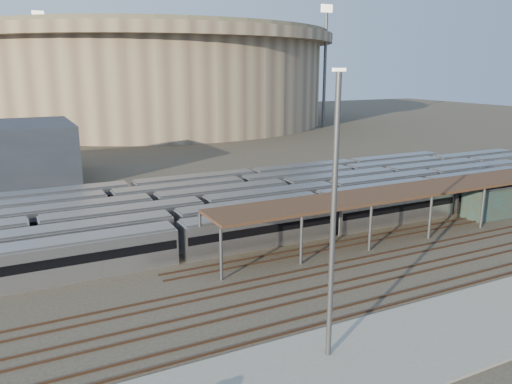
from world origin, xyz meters
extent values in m
plane|color=#383026|center=(0.00, 0.00, 0.00)|extent=(420.00, 420.00, 0.00)
cube|color=gray|center=(-5.00, -15.00, 0.10)|extent=(50.00, 9.00, 0.20)
cube|color=silver|center=(-9.95, 8.00, 1.80)|extent=(112.00, 2.90, 3.60)
cube|color=silver|center=(-9.01, 12.20, 1.80)|extent=(112.00, 2.90, 3.60)
cube|color=silver|center=(-4.03, 16.40, 1.80)|extent=(112.00, 2.90, 3.60)
cube|color=silver|center=(9.80, 20.60, 1.80)|extent=(112.00, 2.90, 3.60)
cube|color=silver|center=(5.23, 24.80, 1.80)|extent=(112.00, 2.90, 3.60)
cube|color=silver|center=(-9.82, 29.00, 1.80)|extent=(112.00, 2.90, 3.60)
cylinder|color=#515155|center=(-8.00, 1.30, 2.50)|extent=(0.30, 0.30, 5.00)
cylinder|color=#515155|center=(-8.00, 6.70, 2.50)|extent=(0.30, 0.30, 5.00)
cylinder|color=#515155|center=(0.57, 1.30, 2.50)|extent=(0.30, 0.30, 5.00)
cylinder|color=#515155|center=(0.57, 6.70, 2.50)|extent=(0.30, 0.30, 5.00)
cylinder|color=#515155|center=(9.14, 1.30, 2.50)|extent=(0.30, 0.30, 5.00)
cylinder|color=#515155|center=(9.14, 6.70, 2.50)|extent=(0.30, 0.30, 5.00)
cylinder|color=#515155|center=(17.71, 1.30, 2.50)|extent=(0.30, 0.30, 5.00)
cylinder|color=#515155|center=(17.71, 6.70, 2.50)|extent=(0.30, 0.30, 5.00)
cylinder|color=#515155|center=(26.29, 1.30, 2.50)|extent=(0.30, 0.30, 5.00)
cylinder|color=#515155|center=(26.29, 6.70, 2.50)|extent=(0.30, 0.30, 5.00)
cylinder|color=#515155|center=(34.86, 6.70, 2.50)|extent=(0.30, 0.30, 5.00)
cube|color=#3D2419|center=(22.00, 4.00, 5.15)|extent=(60.00, 6.00, 0.30)
cube|color=#4C3323|center=(0.00, -1.75, 0.09)|extent=(170.00, 0.12, 0.18)
cube|color=#4C3323|center=(0.00, -0.25, 0.09)|extent=(170.00, 0.12, 0.18)
cube|color=#4C3323|center=(0.00, -5.75, 0.09)|extent=(170.00, 0.12, 0.18)
cube|color=#4C3323|center=(0.00, -4.25, 0.09)|extent=(170.00, 0.12, 0.18)
cube|color=#4C3323|center=(0.00, -9.75, 0.09)|extent=(170.00, 0.12, 0.18)
cube|color=#4C3323|center=(0.00, -8.25, 0.09)|extent=(170.00, 0.12, 0.18)
cylinder|color=gray|center=(25.00, 140.00, 14.00)|extent=(116.00, 116.00, 28.00)
cylinder|color=gray|center=(25.00, 140.00, 29.50)|extent=(124.00, 124.00, 3.00)
cylinder|color=#686149|center=(25.00, 140.00, 31.75)|extent=(120.00, 120.00, 1.50)
cylinder|color=#515155|center=(70.00, 100.00, 18.00)|extent=(1.00, 1.00, 36.00)
cube|color=#FFF2CC|center=(70.00, 100.00, 37.20)|extent=(4.00, 0.60, 2.40)
cylinder|color=#515155|center=(-10.00, 160.00, 18.00)|extent=(1.00, 1.00, 36.00)
cube|color=#FFF2CC|center=(-10.00, 160.00, 37.20)|extent=(4.00, 0.60, 2.40)
cylinder|color=#515155|center=(-6.47, -13.62, 9.50)|extent=(0.36, 0.36, 18.60)
cube|color=#FFF2CC|center=(-6.47, -13.62, 18.90)|extent=(0.80, 0.31, 0.20)
camera|label=1|loc=(-24.31, -38.30, 19.00)|focal=35.00mm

